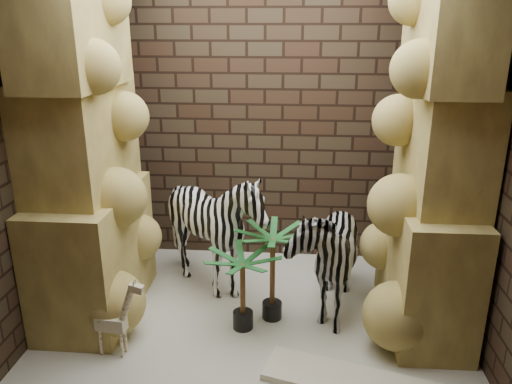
# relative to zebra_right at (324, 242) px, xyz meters

# --- Properties ---
(floor) EXTENTS (3.50, 3.50, 0.00)m
(floor) POSITION_rel_zebra_right_xyz_m (-0.60, -0.20, -0.63)
(floor) COLOR beige
(floor) RESTS_ON ground
(wall_back) EXTENTS (3.50, 0.00, 3.50)m
(wall_back) POSITION_rel_zebra_right_xyz_m (-0.60, 1.05, 0.87)
(wall_back) COLOR #311F15
(wall_back) RESTS_ON ground
(wall_front) EXTENTS (3.50, 0.00, 3.50)m
(wall_front) POSITION_rel_zebra_right_xyz_m (-0.60, -1.45, 0.87)
(wall_front) COLOR #311F15
(wall_front) RESTS_ON ground
(wall_left) EXTENTS (0.00, 3.00, 3.00)m
(wall_left) POSITION_rel_zebra_right_xyz_m (-2.35, -0.20, 0.87)
(wall_left) COLOR #311F15
(wall_left) RESTS_ON ground
(wall_right) EXTENTS (0.00, 3.00, 3.00)m
(wall_right) POSITION_rel_zebra_right_xyz_m (1.15, -0.20, 0.87)
(wall_right) COLOR #311F15
(wall_right) RESTS_ON ground
(rock_pillar_left) EXTENTS (0.68, 1.30, 3.00)m
(rock_pillar_left) POSITION_rel_zebra_right_xyz_m (-2.00, -0.20, 0.87)
(rock_pillar_left) COLOR #D1C063
(rock_pillar_left) RESTS_ON floor
(rock_pillar_right) EXTENTS (0.58, 1.25, 3.00)m
(rock_pillar_right) POSITION_rel_zebra_right_xyz_m (0.82, -0.20, 0.87)
(rock_pillar_right) COLOR #D1C063
(rock_pillar_right) RESTS_ON floor
(zebra_right) EXTENTS (0.69, 1.13, 1.27)m
(zebra_right) POSITION_rel_zebra_right_xyz_m (0.00, 0.00, 0.00)
(zebra_right) COLOR white
(zebra_right) RESTS_ON floor
(zebra_left) EXTENTS (1.08, 1.31, 1.14)m
(zebra_left) POSITION_rel_zebra_right_xyz_m (-0.99, 0.20, -0.06)
(zebra_left) COLOR white
(zebra_left) RESTS_ON floor
(giraffe_toy) EXTENTS (0.36, 0.15, 0.68)m
(giraffe_toy) POSITION_rel_zebra_right_xyz_m (-1.65, -0.83, -0.29)
(giraffe_toy) COLOR beige
(giraffe_toy) RESTS_ON floor
(palm_front) EXTENTS (0.36, 0.36, 0.85)m
(palm_front) POSITION_rel_zebra_right_xyz_m (-0.44, -0.23, -0.21)
(palm_front) COLOR #104D23
(palm_front) RESTS_ON floor
(palm_back) EXTENTS (0.36, 0.36, 0.70)m
(palm_back) POSITION_rel_zebra_right_xyz_m (-0.68, -0.40, -0.29)
(palm_back) COLOR #104D23
(palm_back) RESTS_ON floor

